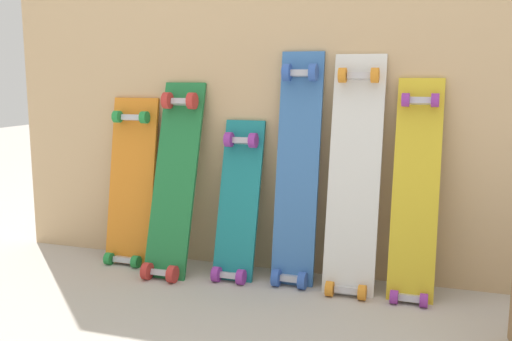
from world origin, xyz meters
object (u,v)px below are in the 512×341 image
(skateboard_orange, at_px, (131,188))
(skateboard_yellow, at_px, (415,199))
(skateboard_teal, at_px, (238,208))
(skateboard_white, at_px, (354,183))
(skateboard_green, at_px, (173,186))
(skateboard_blue, at_px, (297,176))

(skateboard_orange, distance_m, skateboard_yellow, 1.22)
(skateboard_teal, bearing_deg, skateboard_white, 0.39)
(skateboard_green, bearing_deg, skateboard_teal, 7.19)
(skateboard_orange, height_order, skateboard_white, skateboard_white)
(skateboard_teal, xyz_separation_m, skateboard_white, (0.47, 0.00, 0.13))
(skateboard_white, bearing_deg, skateboard_green, -177.10)
(skateboard_blue, bearing_deg, skateboard_white, -4.28)
(skateboard_orange, relative_size, skateboard_white, 0.82)
(skateboard_green, distance_m, skateboard_yellow, 0.98)
(skateboard_blue, relative_size, skateboard_white, 1.01)
(skateboard_teal, distance_m, skateboard_blue, 0.28)
(skateboard_white, relative_size, skateboard_yellow, 1.10)
(skateboard_blue, xyz_separation_m, skateboard_yellow, (0.46, -0.02, -0.06))
(skateboard_green, relative_size, skateboard_blue, 0.88)
(skateboard_blue, bearing_deg, skateboard_yellow, -2.09)
(skateboard_teal, relative_size, skateboard_blue, 0.72)
(skateboard_green, xyz_separation_m, skateboard_white, (0.75, 0.04, 0.05))
(skateboard_teal, height_order, skateboard_white, skateboard_white)
(skateboard_green, relative_size, skateboard_teal, 1.21)
(skateboard_blue, bearing_deg, skateboard_teal, -175.22)
(skateboard_orange, relative_size, skateboard_green, 0.93)
(skateboard_green, relative_size, skateboard_white, 0.88)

